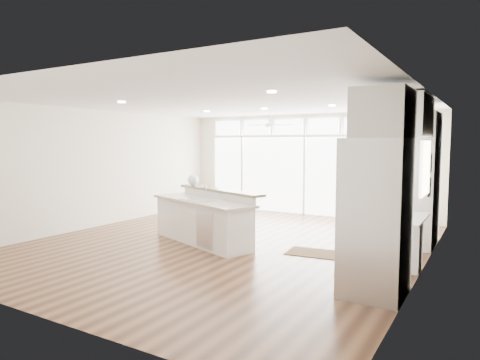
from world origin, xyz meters
The scene contains 24 objects.
floor centered at (0.00, 0.00, -0.01)m, with size 7.00×8.00×0.02m, color #402313.
ceiling centered at (0.00, 0.00, 2.70)m, with size 7.00×8.00×0.02m, color silver.
wall_back centered at (0.00, 4.00, 1.35)m, with size 7.00×0.04×2.70m, color beige.
wall_front centered at (0.00, -4.00, 1.35)m, with size 7.00×0.04×2.70m, color beige.
wall_left centered at (-3.50, 0.00, 1.35)m, with size 0.04×8.00×2.70m, color beige.
wall_right centered at (3.50, 0.00, 1.35)m, with size 0.04×8.00×2.70m, color beige.
glass_wall centered at (0.00, 3.94, 1.05)m, with size 5.80×0.06×2.08m, color white.
transom_row centered at (0.00, 3.94, 2.38)m, with size 5.90×0.06×0.40m, color white.
desk_window centered at (3.46, 0.30, 1.55)m, with size 0.04×0.85×0.85m, color white.
ceiling_fan centered at (-0.50, 2.80, 2.48)m, with size 1.16×1.16×0.32m, color silver.
recessed_lights centered at (0.00, 0.20, 2.68)m, with size 3.40×3.00×0.02m, color white.
oven_cabinet centered at (3.17, 1.80, 1.25)m, with size 0.64×1.20×2.50m, color white.
desk_nook centered at (3.13, 0.30, 0.38)m, with size 0.72×1.30×0.76m, color white.
upper_cabinets centered at (3.17, 0.30, 2.35)m, with size 0.64×1.30×0.64m, color white.
refrigerator centered at (3.11, -1.35, 1.00)m, with size 0.76×0.90×2.00m, color silver.
fridge_cabinet centered at (3.17, -1.35, 2.30)m, with size 0.64×0.90×0.60m, color white.
framed_photos centered at (3.46, 0.92, 1.40)m, with size 0.06×0.22×0.80m, color black.
kitchen_island centered at (-0.45, -0.18, 0.51)m, with size 2.58×0.97×1.03m, color white.
rug centered at (1.69, 0.18, 0.01)m, with size 0.89×0.64×0.01m, color #321F0F.
office_chair centered at (2.80, 0.11, 0.47)m, with size 0.49×0.45×0.94m, color black.
fishbowl centered at (-1.19, 0.54, 1.14)m, with size 0.23×0.23×0.23m, color white.
monitor centered at (3.05, 0.30, 0.96)m, with size 0.08×0.48×0.40m, color black.
keyboard centered at (2.88, 0.30, 0.77)m, with size 0.12×0.32×0.02m, color silver.
potted_plant centered at (3.17, 1.80, 2.62)m, with size 0.28×0.31×0.25m, color #2A4F22.
Camera 1 is at (4.37, -6.83, 1.94)m, focal length 32.00 mm.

